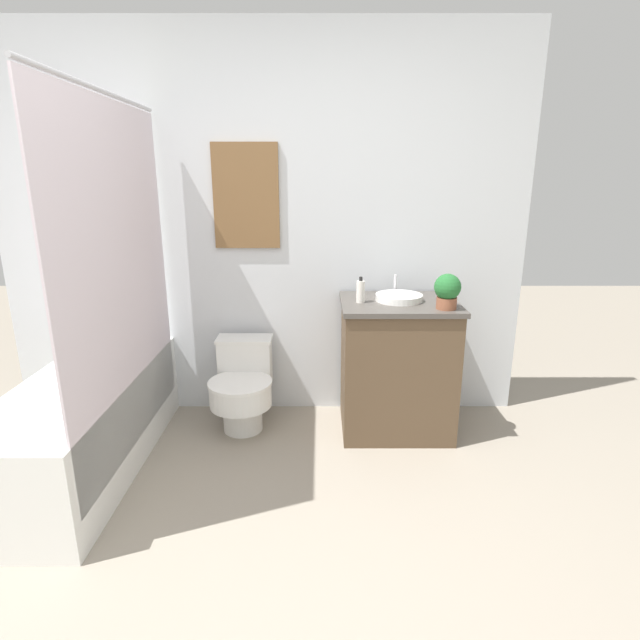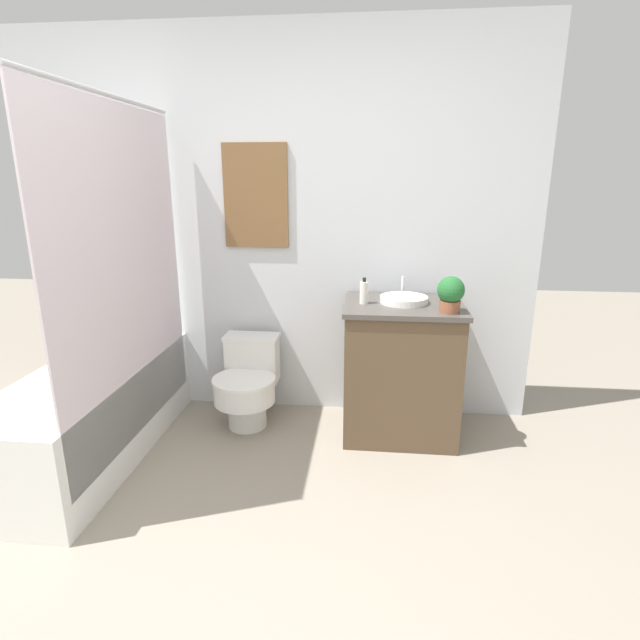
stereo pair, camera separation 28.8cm
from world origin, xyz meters
name	(u,v)px [view 2 (the right image)]	position (x,y,z in m)	size (l,w,h in m)	color
ground_plane	(179,625)	(0.00, 0.00, 0.00)	(12.00, 12.00, 0.00)	gray
wall_back	(271,229)	(0.00, 1.89, 1.25)	(3.45, 0.07, 2.50)	silver
shower_area	(94,405)	(-0.91, 1.10, 0.31)	(0.60, 1.53, 1.98)	white
toilet	(248,383)	(-0.12, 1.58, 0.28)	(0.40, 0.54, 0.57)	white
vanity	(401,369)	(0.87, 1.56, 0.43)	(0.71, 0.58, 0.85)	brown
sink	(404,299)	(0.87, 1.58, 0.87)	(0.29, 0.32, 0.13)	white
soap_bottle	(364,292)	(0.62, 1.54, 0.92)	(0.05, 0.05, 0.16)	silver
potted_plant	(451,293)	(1.11, 1.38, 0.96)	(0.15, 0.15, 0.21)	brown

